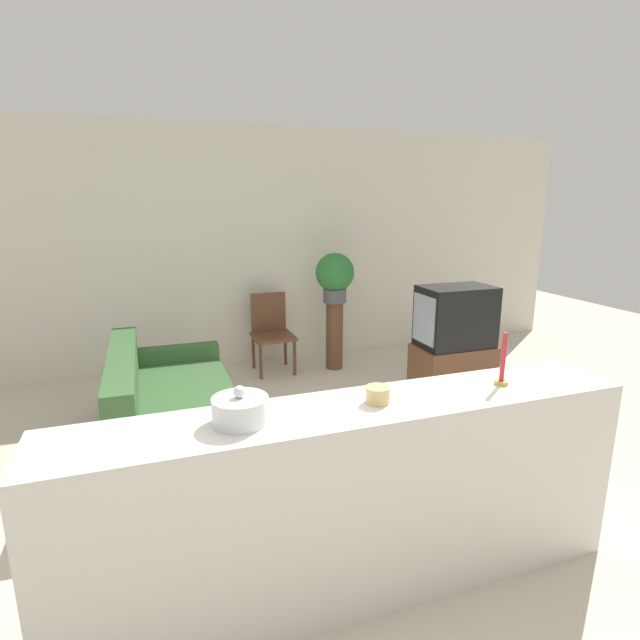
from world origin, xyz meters
The scene contains 12 objects.
ground_plane centered at (0.00, 0.00, 0.00)m, with size 14.00×14.00×0.00m, color beige.
wall_back centered at (0.00, 3.43, 1.35)m, with size 9.00×0.06×2.70m.
couch centered at (-0.77, 1.56, 0.27)m, with size 0.92×1.72×0.77m.
tv_stand centered at (1.87, 1.60, 0.27)m, with size 0.73×0.46×0.53m.
television centered at (1.87, 1.60, 0.82)m, with size 0.69×0.44×0.57m.
wooden_chair centered at (0.42, 3.00, 0.48)m, with size 0.44×0.44×0.87m.
plant_stand centered at (1.12, 2.82, 0.39)m, with size 0.19×0.19×0.77m.
potted_plant centered at (1.12, 2.82, 1.08)m, with size 0.43×0.43×0.55m.
foreground_counter centered at (0.00, -0.34, 0.49)m, with size 2.77×0.44×0.98m.
decorative_bowl centered at (-0.53, -0.34, 1.04)m, with size 0.24×0.24×0.17m.
candle_jar centered at (0.11, -0.34, 1.02)m, with size 0.12×0.12×0.08m.
candlestick centered at (0.80, -0.34, 1.07)m, with size 0.07×0.07×0.28m.
Camera 1 is at (-0.87, -2.29, 1.90)m, focal length 28.00 mm.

